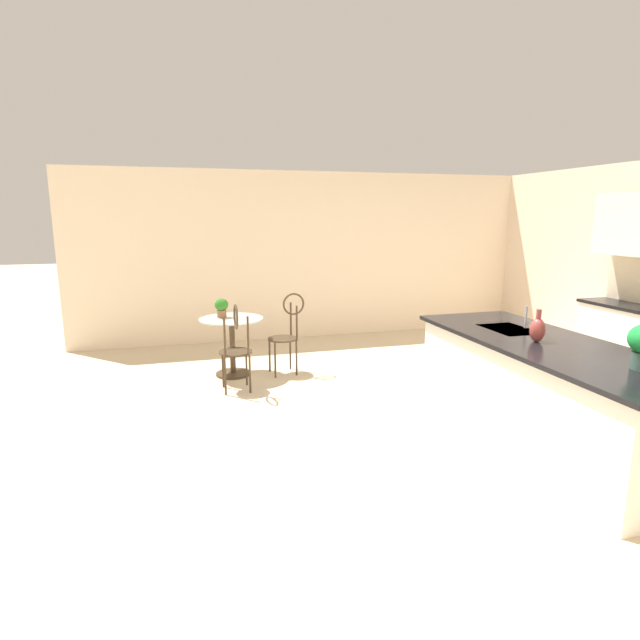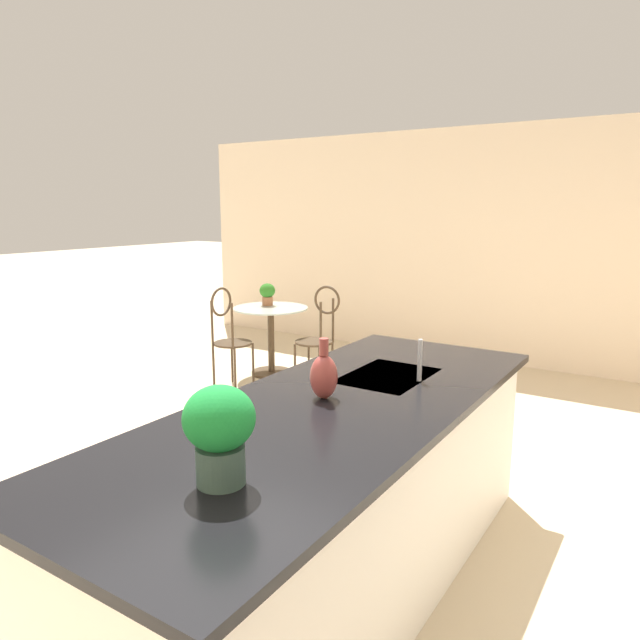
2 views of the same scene
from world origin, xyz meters
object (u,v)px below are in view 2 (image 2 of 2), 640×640
at_px(bistro_table, 271,334).
at_px(potted_plant_counter_far, 219,428).
at_px(potted_plant_on_table, 267,293).
at_px(vase_on_counter, 324,376).
at_px(chair_by_island, 229,333).
at_px(chair_near_window, 319,332).

bearing_deg(bistro_table, potted_plant_counter_far, 35.48).
xyz_separation_m(bistro_table, potted_plant_on_table, (-0.09, -0.11, 0.43)).
distance_m(potted_plant_counter_far, vase_on_counter, 0.92).
relative_size(chair_by_island, potted_plant_counter_far, 3.16).
bearing_deg(potted_plant_on_table, vase_on_counter, 41.94).
distance_m(chair_near_window, vase_on_counter, 3.10).
bearing_deg(vase_on_counter, chair_near_window, -146.71).
bearing_deg(potted_plant_counter_far, chair_near_window, -151.78).
relative_size(chair_near_window, potted_plant_counter_far, 3.16).
bearing_deg(chair_near_window, chair_by_island, -52.56).
height_order(chair_by_island, potted_plant_counter_far, potted_plant_counter_far).
bearing_deg(bistro_table, potted_plant_on_table, -128.77).
bearing_deg(chair_by_island, vase_on_counter, 49.85).
bearing_deg(chair_near_window, bistro_table, -98.93).
height_order(bistro_table, chair_near_window, chair_near_window).
relative_size(bistro_table, vase_on_counter, 2.78).
relative_size(chair_near_window, chair_by_island, 1.00).
xyz_separation_m(chair_near_window, vase_on_counter, (2.56, 1.68, 0.46)).
height_order(bistro_table, vase_on_counter, vase_on_counter).
xyz_separation_m(bistro_table, potted_plant_counter_far, (3.57, 2.54, 0.66)).
height_order(chair_near_window, chair_by_island, same).
height_order(potted_plant_on_table, vase_on_counter, vase_on_counter).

